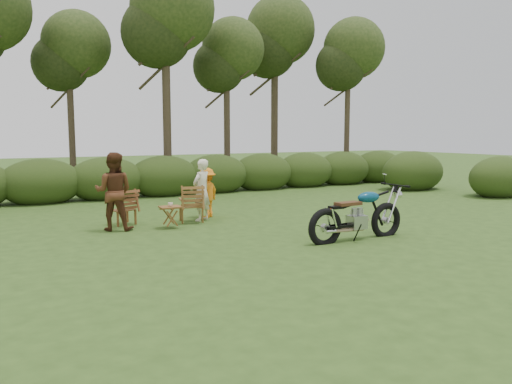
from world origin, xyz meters
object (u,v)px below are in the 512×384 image
lawn_chair_right (191,222)px  cup (170,204)px  motorcycle (356,239)px  child (207,217)px  adult_b (115,230)px  adult_a (202,221)px  side_table (170,217)px  lawn_chair_left (123,224)px

lawn_chair_right → cup: (-0.72, -0.53, 0.55)m
motorcycle → child: size_ratio=1.76×
cup → adult_b: size_ratio=0.06×
lawn_chair_right → adult_a: (0.29, 0.03, 0.00)m
side_table → cup: size_ratio=4.55×
side_table → child: bearing=35.5°
motorcycle → cup: size_ratio=20.26×
adult_a → child: (0.32, 0.39, 0.00)m
motorcycle → lawn_chair_left: 5.51m
lawn_chair_right → side_table: size_ratio=1.80×
lawn_chair_left → adult_b: (-0.34, -0.61, 0.00)m
lawn_chair_right → motorcycle: bearing=135.5°
motorcycle → adult_a: bearing=117.6°
side_table → adult_a: adult_a is taller
cup → motorcycle: bearing=-46.6°
cup → adult_a: bearing=28.6°
child → adult_a: bearing=16.9°
side_table → lawn_chair_left: bearing=129.9°
motorcycle → adult_a: size_ratio=1.47×
cup → adult_b: 1.36m
adult_a → adult_b: bearing=-24.4°
side_table → cup: (0.01, 0.01, 0.30)m
adult_a → child: 0.51m
lawn_chair_left → adult_b: 0.70m
child → lawn_chair_left: bearing=-35.3°
lawn_chair_right → lawn_chair_left: bearing=-2.1°
lawn_chair_right → side_table: side_table is taller
cup → adult_a: (1.01, 0.55, -0.55)m
cup → child: bearing=35.5°
motorcycle → adult_b: bearing=140.0°
motorcycle → lawn_chair_right: motorcycle is taller
adult_a → adult_b: (-2.20, -0.18, 0.00)m
motorcycle → adult_b: 5.33m
motorcycle → lawn_chair_right: bearing=121.3°
cup → child: size_ratio=0.09×
lawn_chair_left → adult_a: size_ratio=0.55×
lawn_chair_right → adult_b: bearing=18.8°
motorcycle → side_table: size_ratio=4.45×
motorcycle → child: 4.30m
side_table → adult_a: size_ratio=0.33×
lawn_chair_left → lawn_chair_right: bearing=149.9°
adult_b → child: (2.52, 0.57, 0.00)m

